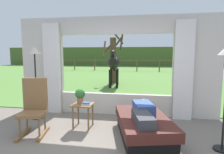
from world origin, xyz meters
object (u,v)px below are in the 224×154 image
object	(u,v)px
side_table	(83,108)
pasture_tree	(113,58)
horse	(114,63)
recliner_sofa	(143,126)
potted_plant	(80,95)
book_stack	(86,104)
rocking_chair	(34,107)
floor_lamp_left	(35,61)
reclining_person	(143,112)

from	to	relation	value
side_table	pasture_tree	size ratio (longest dim) A/B	0.18
horse	recliner_sofa	bearing A→B (deg)	98.52
side_table	potted_plant	world-z (taller)	potted_plant
book_stack	side_table	bearing A→B (deg)	149.21
pasture_tree	side_table	bearing A→B (deg)	-86.47
horse	side_table	bearing A→B (deg)	85.20
rocking_chair	floor_lamp_left	xyz separation A→B (m)	(-0.47, 0.88, 0.89)
book_stack	floor_lamp_left	world-z (taller)	floor_lamp_left
rocking_chair	horse	bearing A→B (deg)	70.64
reclining_person	pasture_tree	distance (m)	6.97
book_stack	horse	distance (m)	5.22
rocking_chair	horse	distance (m)	5.70
rocking_chair	book_stack	bearing A→B (deg)	12.67
side_table	pasture_tree	distance (m)	6.44
book_stack	rocking_chair	bearing A→B (deg)	-155.07
book_stack	pasture_tree	xyz separation A→B (m)	(-0.49, 6.42, 0.82)
recliner_sofa	floor_lamp_left	xyz separation A→B (m)	(-2.62, 0.68, 1.22)
rocking_chair	floor_lamp_left	distance (m)	1.33
side_table	book_stack	distance (m)	0.16
rocking_chair	floor_lamp_left	size ratio (longest dim) A/B	0.63
horse	potted_plant	bearing A→B (deg)	84.32
rocking_chair	floor_lamp_left	bearing A→B (deg)	105.71
recliner_sofa	book_stack	world-z (taller)	book_stack
potted_plant	floor_lamp_left	bearing A→B (deg)	165.67
rocking_chair	side_table	xyz separation A→B (m)	(0.85, 0.50, -0.12)
book_stack	recliner_sofa	bearing A→B (deg)	-11.57
rocking_chair	potted_plant	xyz separation A→B (m)	(0.77, 0.56, 0.16)
recliner_sofa	book_stack	bearing A→B (deg)	154.42
reclining_person	horse	bearing A→B (deg)	90.90
potted_plant	pasture_tree	bearing A→B (deg)	92.83
horse	pasture_tree	distance (m)	1.28
floor_lamp_left	horse	bearing A→B (deg)	76.20
recliner_sofa	horse	xyz separation A→B (m)	(-1.46, 5.42, 0.94)
pasture_tree	rocking_chair	bearing A→B (deg)	-93.85
pasture_tree	book_stack	bearing A→B (deg)	-85.64
potted_plant	pasture_tree	distance (m)	6.34
reclining_person	book_stack	xyz separation A→B (m)	(-1.21, 0.30, 0.02)
recliner_sofa	horse	distance (m)	5.69
recliner_sofa	rocking_chair	world-z (taller)	rocking_chair
side_table	floor_lamp_left	world-z (taller)	floor_lamp_left
rocking_chair	floor_lamp_left	world-z (taller)	floor_lamp_left
side_table	horse	xyz separation A→B (m)	(-0.15, 5.12, 0.73)
potted_plant	horse	world-z (taller)	horse
pasture_tree	reclining_person	bearing A→B (deg)	-75.83
floor_lamp_left	side_table	bearing A→B (deg)	-15.93
recliner_sofa	potted_plant	distance (m)	1.51
potted_plant	horse	xyz separation A→B (m)	(-0.07, 5.06, 0.45)
side_table	rocking_chair	bearing A→B (deg)	-149.66
reclining_person	rocking_chair	xyz separation A→B (m)	(-2.16, -0.15, 0.02)
floor_lamp_left	potted_plant	bearing A→B (deg)	-14.33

